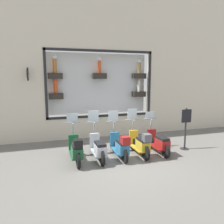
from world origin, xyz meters
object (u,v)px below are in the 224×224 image
object	(u,v)px
scooter_red_0	(159,143)
scooter_yellow_1	(140,143)
scooter_silver_3	(98,148)
shop_sign_post	(186,127)
scooter_green_4	(76,150)
scooter_teal_2	(120,146)

from	to	relation	value
scooter_red_0	scooter_yellow_1	world-z (taller)	scooter_yellow_1
scooter_yellow_1	scooter_silver_3	size ratio (longest dim) A/B	1.00
scooter_yellow_1	shop_sign_post	world-z (taller)	shop_sign_post
scooter_red_0	scooter_green_4	world-z (taller)	scooter_green_4
scooter_silver_3	scooter_green_4	distance (m)	0.83
scooter_red_0	scooter_silver_3	distance (m)	2.47
scooter_red_0	scooter_silver_3	size ratio (longest dim) A/B	1.00
scooter_teal_2	shop_sign_post	distance (m)	2.99
scooter_teal_2	scooter_silver_3	distance (m)	0.83
scooter_teal_2	scooter_green_4	size ratio (longest dim) A/B	0.99
scooter_green_4	scooter_silver_3	bearing A→B (deg)	-85.99
scooter_silver_3	shop_sign_post	distance (m)	3.81
scooter_teal_2	shop_sign_post	bearing A→B (deg)	-86.56
scooter_red_0	scooter_yellow_1	xyz separation A→B (m)	(-0.05, 0.82, 0.05)
scooter_teal_2	scooter_silver_3	bearing A→B (deg)	85.44
scooter_green_4	shop_sign_post	xyz separation A→B (m)	(0.17, -4.60, 0.46)
scooter_green_4	shop_sign_post	size ratio (longest dim) A/B	1.03
scooter_yellow_1	scooter_silver_3	distance (m)	1.65
scooter_silver_3	scooter_yellow_1	bearing A→B (deg)	-92.00
scooter_red_0	scooter_green_4	bearing A→B (deg)	90.90
scooter_red_0	scooter_green_4	size ratio (longest dim) A/B	1.00
scooter_red_0	scooter_teal_2	size ratio (longest dim) A/B	1.00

